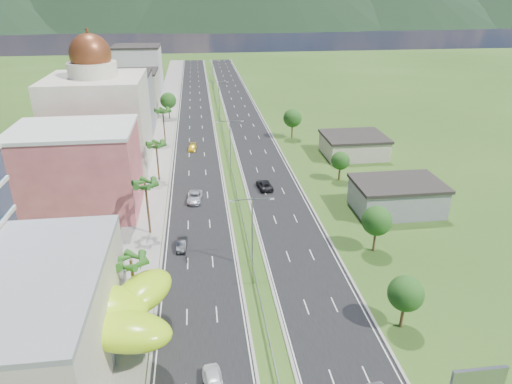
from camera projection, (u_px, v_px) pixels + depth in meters
name	position (u px, v px, depth m)	size (l,w,h in m)	color
ground	(262.00, 311.00, 57.09)	(500.00, 500.00, 0.00)	#2D5119
road_left	(196.00, 122.00, 137.66)	(11.00, 260.00, 0.04)	black
road_right	(245.00, 120.00, 139.41)	(11.00, 260.00, 0.04)	black
sidewalk_left	(164.00, 123.00, 136.53)	(7.00, 260.00, 0.12)	gray
median_guardrail	(224.00, 137.00, 121.99)	(0.10, 216.06, 0.76)	gray
streetlight_median_b	(252.00, 226.00, 63.38)	(6.04, 0.25, 11.00)	gray
streetlight_median_c	(230.00, 139.00, 99.58)	(6.04, 0.25, 11.00)	gray
streetlight_median_d	(219.00, 95.00, 140.31)	(6.04, 0.25, 11.00)	gray
streetlight_median_e	(213.00, 71.00, 181.04)	(6.04, 0.25, 11.00)	gray
lime_canopy	(84.00, 313.00, 49.09)	(18.00, 15.00, 7.40)	#ACE416
pink_shophouse	(78.00, 172.00, 79.71)	(20.00, 15.00, 15.00)	#B54A53
domed_building	(99.00, 117.00, 98.95)	(20.00, 20.00, 28.70)	beige
midrise_grey	(122.00, 105.00, 123.06)	(16.00, 15.00, 16.00)	gray
midrise_beige	(132.00, 94.00, 143.59)	(16.00, 15.00, 13.00)	#BCB39B
midrise_white	(139.00, 73.00, 163.38)	(16.00, 15.00, 18.00)	silver
billboard	(477.00, 384.00, 40.98)	(5.20, 0.35, 6.20)	gray
shed_near	(397.00, 198.00, 81.97)	(15.00, 10.00, 5.00)	gray
shed_far	(354.00, 146.00, 109.48)	(14.00, 12.00, 4.40)	#BCB39B
palm_tree_b	(131.00, 263.00, 54.20)	(3.60, 3.60, 8.10)	#47301C
palm_tree_c	(145.00, 186.00, 71.71)	(3.60, 3.60, 9.60)	#47301C
palm_tree_d	(156.00, 146.00, 92.92)	(3.60, 3.60, 8.60)	#47301C
palm_tree_e	(163.00, 112.00, 115.23)	(3.60, 3.60, 9.40)	#47301C
leafy_tree_lfar	(168.00, 101.00, 138.98)	(4.90, 4.90, 8.05)	#47301C
leafy_tree_ra	(406.00, 294.00, 52.49)	(4.20, 4.20, 6.90)	#47301C
leafy_tree_rb	(377.00, 221.00, 68.06)	(4.55, 4.55, 7.47)	#47301C
leafy_tree_rc	(340.00, 161.00, 94.08)	(3.85, 3.85, 6.33)	#47301C
leafy_tree_rd	(292.00, 118.00, 120.27)	(4.90, 4.90, 8.05)	#47301C
mountain_ridge	(258.00, 27.00, 471.37)	(860.00, 140.00, 90.00)	black
car_white_near_left	(214.00, 384.00, 45.47)	(1.96, 4.88, 1.66)	white
car_dark_left	(182.00, 244.00, 70.44)	(1.45, 4.15, 1.37)	black
car_silver_mid_left	(195.00, 197.00, 86.20)	(2.62, 5.68, 1.58)	#B8B9C0
car_yellow_far_left	(192.00, 147.00, 113.39)	(1.84, 4.53, 1.32)	yellow
car_dark_far_right	(265.00, 185.00, 91.54)	(2.56, 5.55, 1.54)	black
motorcycle	(187.00, 257.00, 67.29)	(0.54, 1.78, 1.14)	black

